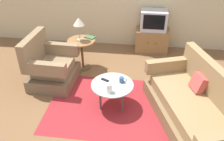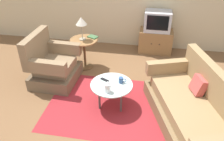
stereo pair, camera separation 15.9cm
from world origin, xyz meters
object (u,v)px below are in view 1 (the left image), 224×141
tv_stand (152,40)px  vase (109,87)px  side_table (82,48)px  book (90,37)px  tv_remote_dark (105,80)px  armchair (50,67)px  mug (122,80)px  table_lamp (79,22)px  coffee_table (112,86)px  television (154,20)px  couch (194,106)px

tv_stand → vase: (-0.69, -2.33, 0.27)m
side_table → tv_stand: side_table is taller
tv_stand → book: 1.59m
side_table → tv_remote_dark: side_table is taller
armchair → mug: 1.50m
vase → mug: (0.17, 0.28, -0.05)m
table_lamp → vase: (0.78, -1.35, -0.48)m
table_lamp → mug: 1.52m
tv_stand → mug: size_ratio=6.02×
coffee_table → television: bearing=72.4°
tv_stand → table_lamp: (-1.47, -0.99, 0.75)m
table_lamp → book: (0.18, 0.14, -0.36)m
armchair → side_table: 0.77m
vase → book: book is taller
television → vase: (-0.69, -2.33, -0.23)m
armchair → table_lamp: size_ratio=2.03×
armchair → tv_stand: bearing=131.3°
side_table → television: size_ratio=1.10×
couch → television: television is taller
couch → television: 2.45m
coffee_table → vase: bearing=-96.1°
vase → book: bearing=112.0°
side_table → television: television is taller
coffee_table → mug: bearing=26.3°
side_table → television: 1.78m
coffee_table → table_lamp: table_lamp is taller
couch → table_lamp: size_ratio=4.31×
table_lamp → side_table: bearing=4.9°
coffee_table → couch: bearing=-9.2°
side_table → table_lamp: 0.55m
tv_remote_dark → television: bearing=95.4°
side_table → table_lamp: (-0.02, -0.00, 0.55)m
television → book: 1.55m
table_lamp → couch: bearing=-33.0°
armchair → mug: armchair is taller
side_table → table_lamp: bearing=-175.1°
table_lamp → book: 0.43m
tv_remote_dark → armchair: bearing=-175.4°
armchair → tv_remote_dark: (1.13, -0.46, 0.13)m
side_table → vase: vase is taller
tv_stand → tv_remote_dark: bearing=-111.5°
couch → side_table: size_ratio=3.14×
side_table → tv_remote_dark: 1.24m
couch → vase: size_ratio=10.11×
side_table → table_lamp: size_ratio=1.37×
television → book: television is taller
side_table → mug: size_ratio=5.12×
mug → tv_remote_dark: size_ratio=0.85×
vase → tv_remote_dark: 0.33m
vase → side_table: bearing=119.3°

